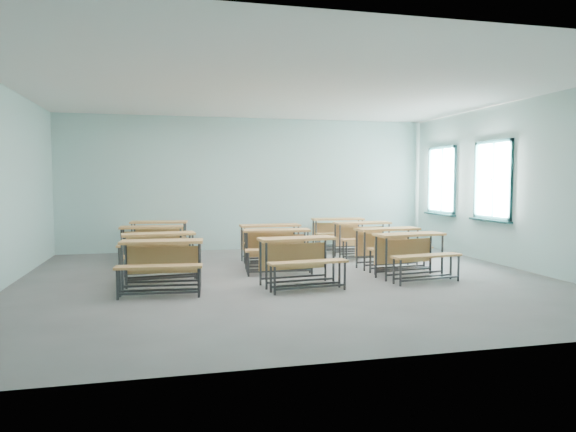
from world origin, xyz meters
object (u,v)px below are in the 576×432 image
desk_unit_r0c0 (161,258)px  desk_unit_r3c2 (339,229)px  desk_unit_r1c1 (277,243)px  desk_unit_r2c0 (152,239)px  desk_unit_r1c0 (159,248)px  desk_unit_r0c2 (413,249)px  desk_unit_r2c2 (364,234)px  desk_unit_r1c2 (390,242)px  desk_unit_r0c1 (300,254)px  desk_unit_r2c1 (271,237)px  desk_unit_r3c0 (159,233)px

desk_unit_r0c0 → desk_unit_r3c2: 5.53m
desk_unit_r1c1 → desk_unit_r2c0: bearing=157.4°
desk_unit_r1c0 → desk_unit_r2c0: 1.42m
desk_unit_r0c2 → desk_unit_r2c2: 2.45m
desk_unit_r1c2 → desk_unit_r0c0: bearing=-170.9°
desk_unit_r0c0 → desk_unit_r1c2: size_ratio=1.00×
desk_unit_r2c2 → desk_unit_r0c1: bearing=-128.6°
desk_unit_r2c1 → desk_unit_r3c0: (-2.28, 1.41, 0.00)m
desk_unit_r1c0 → desk_unit_r1c1: bearing=-1.2°
desk_unit_r0c0 → desk_unit_r0c1: bearing=2.1°
desk_unit_r1c0 → desk_unit_r2c0: (-0.17, 1.41, 0.00)m
desk_unit_r1c0 → desk_unit_r3c2: 4.88m
desk_unit_r3c2 → desk_unit_r2c0: bearing=-160.1°
desk_unit_r1c2 → desk_unit_r3c2: same height
desk_unit_r1c2 → desk_unit_r1c1: bearing=168.1°
desk_unit_r1c1 → desk_unit_r1c0: bearing=-169.6°
desk_unit_r0c1 → desk_unit_r2c2: 3.39m
desk_unit_r0c2 → desk_unit_r1c1: (-2.12, 1.25, 0.00)m
desk_unit_r0c2 → desk_unit_r1c2: (0.03, 0.99, 0.00)m
desk_unit_r0c0 → desk_unit_r2c0: size_ratio=1.03×
desk_unit_r1c2 → desk_unit_r3c2: (-0.13, 2.63, 0.00)m
desk_unit_r2c0 → desk_unit_r3c0: bearing=86.8°
desk_unit_r0c0 → desk_unit_r2c1: (2.18, 2.37, 0.00)m
desk_unit_r0c0 → desk_unit_r2c1: same height
desk_unit_r0c2 → desk_unit_r1c1: same height
desk_unit_r1c0 → desk_unit_r1c1: same height
desk_unit_r2c0 → desk_unit_r3c2: same height
desk_unit_r3c0 → desk_unit_r2c0: bearing=-88.6°
desk_unit_r0c1 → desk_unit_r2c0: 3.55m
desk_unit_r2c0 → desk_unit_r0c1: bearing=-46.4°
desk_unit_r0c2 → desk_unit_r2c2: bearing=80.6°
desk_unit_r0c1 → desk_unit_r0c2: bearing=-0.8°
desk_unit_r1c1 → desk_unit_r1c2: size_ratio=1.00×
desk_unit_r0c1 → desk_unit_r3c0: bearing=114.1°
desk_unit_r2c0 → desk_unit_r3c0: same height
desk_unit_r1c1 → desk_unit_r3c0: (-2.18, 2.46, 0.00)m
desk_unit_r1c2 → desk_unit_r2c0: same height
desk_unit_r0c2 → desk_unit_r3c0: (-4.30, 3.71, 0.00)m
desk_unit_r1c2 → desk_unit_r2c0: bearing=156.4°
desk_unit_r2c1 → desk_unit_r1c0: bearing=-152.6°
desk_unit_r0c1 → desk_unit_r2c2: size_ratio=1.06×
desk_unit_r3c0 → desk_unit_r0c1: bearing=-53.4°
desk_unit_r0c2 → desk_unit_r1c1: size_ratio=1.02×
desk_unit_r0c0 → desk_unit_r3c0: bearing=96.5°
desk_unit_r1c2 → desk_unit_r0c2: bearing=-96.6°
desk_unit_r2c0 → desk_unit_r1c0: bearing=-81.0°
desk_unit_r0c1 → desk_unit_r2c1: same height
desk_unit_r1c0 → desk_unit_r1c1: (2.13, 0.19, 0.00)m
desk_unit_r0c0 → desk_unit_r2c0: 2.56m
desk_unit_r2c1 → desk_unit_r2c2: (2.09, 0.15, 0.00)m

